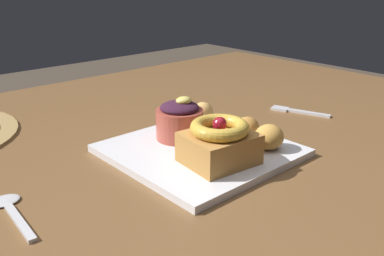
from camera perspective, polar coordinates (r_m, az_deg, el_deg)
The scene contains 9 objects.
dining_table at distance 0.77m, azimuth -5.46°, elevation -7.67°, with size 1.58×1.03×0.73m.
front_plate at distance 0.69m, azimuth 1.11°, elevation -3.07°, with size 0.27×0.27×0.01m, color white.
cake_slice at distance 0.63m, azimuth 3.72°, elevation -1.95°, with size 0.11×0.10×0.07m.
berry_ramekin at distance 0.72m, azimuth -1.68°, elevation 1.08°, with size 0.08×0.08×0.07m.
fritter_front at distance 0.80m, azimuth 1.30°, elevation 2.24°, with size 0.04×0.04×0.04m, color tan.
fritter_middle at distance 0.73m, azimuth 7.48°, elevation 0.14°, with size 0.04×0.04×0.04m, color #BC7F38.
fritter_back at distance 0.69m, azimuth 10.41°, elevation -1.20°, with size 0.05×0.05×0.04m, color gold.
fork at distance 0.93m, azimuth 13.90°, elevation 2.25°, with size 0.06×0.12×0.00m.
spoon at distance 0.58m, azimuth -23.42°, elevation -10.11°, with size 0.04×0.13×0.00m.
Camera 1 is at (-0.40, -0.55, 1.01)m, focal length 39.28 mm.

